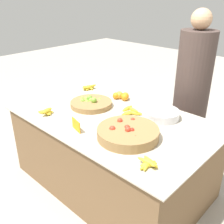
{
  "coord_description": "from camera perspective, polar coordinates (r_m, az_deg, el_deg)",
  "views": [
    {
      "loc": [
        1.41,
        -1.49,
        1.71
      ],
      "look_at": [
        0.0,
        0.0,
        0.75
      ],
      "focal_mm": 42.0,
      "sensor_mm": 36.0,
      "label": 1
    }
  ],
  "objects": [
    {
      "name": "tomato_basket",
      "position": [
        1.97,
        3.5,
        -4.54
      ],
      "size": [
        0.47,
        0.47,
        0.11
      ],
      "color": "olive",
      "rests_on": "market_table"
    },
    {
      "name": "lime_bowl",
      "position": [
        2.51,
        -4.6,
        1.91
      ],
      "size": [
        0.39,
        0.39,
        0.1
      ],
      "color": "olive",
      "rests_on": "market_table"
    },
    {
      "name": "ground_plane",
      "position": [
        2.68,
        0.0,
        -14.77
      ],
      "size": [
        12.0,
        12.0,
        0.0
      ],
      "primitive_type": "plane",
      "color": "#ADA599"
    },
    {
      "name": "banana_bunch_middle_left",
      "position": [
        2.41,
        -14.02,
        0.11
      ],
      "size": [
        0.14,
        0.15,
        0.06
      ],
      "color": "yellow",
      "rests_on": "market_table"
    },
    {
      "name": "market_table",
      "position": [
        2.47,
        0.0,
        -8.48
      ],
      "size": [
        1.78,
        1.08,
        0.7
      ],
      "color": "brown",
      "rests_on": "ground_plane"
    },
    {
      "name": "banana_bunch_front_right",
      "position": [
        2.95,
        -5.08,
        5.35
      ],
      "size": [
        0.16,
        0.18,
        0.05
      ],
      "color": "yellow",
      "rests_on": "market_table"
    },
    {
      "name": "metal_bowl",
      "position": [
        2.3,
        10.78,
        -0.47
      ],
      "size": [
        0.3,
        0.3,
        0.07
      ],
      "color": "silver",
      "rests_on": "market_table"
    },
    {
      "name": "banana_bunch_front_left",
      "position": [
        2.34,
        4.07,
        0.18
      ],
      "size": [
        0.18,
        0.17,
        0.06
      ],
      "color": "yellow",
      "rests_on": "market_table"
    },
    {
      "name": "orange_pile",
      "position": [
        2.66,
        2.1,
        3.53
      ],
      "size": [
        0.17,
        0.13,
        0.08
      ],
      "color": "orange",
      "rests_on": "market_table"
    },
    {
      "name": "vendor_person",
      "position": [
        2.88,
        16.86,
        3.69
      ],
      "size": [
        0.36,
        0.36,
        1.57
      ],
      "color": "#473833",
      "rests_on": "ground_plane"
    },
    {
      "name": "banana_bunch_front_center",
      "position": [
        1.69,
        7.95,
        -11.0
      ],
      "size": [
        0.15,
        0.15,
        0.05
      ],
      "color": "yellow",
      "rests_on": "market_table"
    },
    {
      "name": "price_sign",
      "position": [
        2.08,
        -7.8,
        -2.84
      ],
      "size": [
        0.14,
        0.04,
        0.09
      ],
      "rotation": [
        0.0,
        0.0,
        -0.25
      ],
      "color": "orange",
      "rests_on": "market_table"
    }
  ]
}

